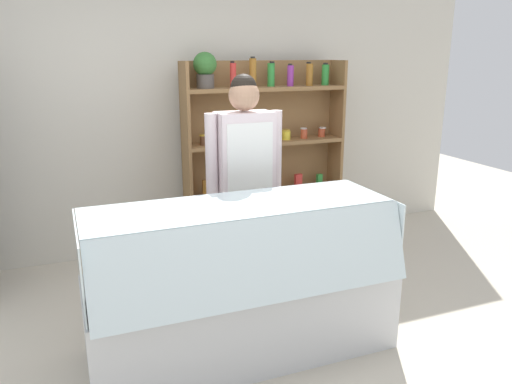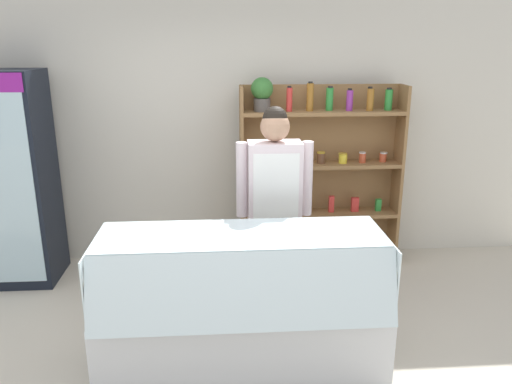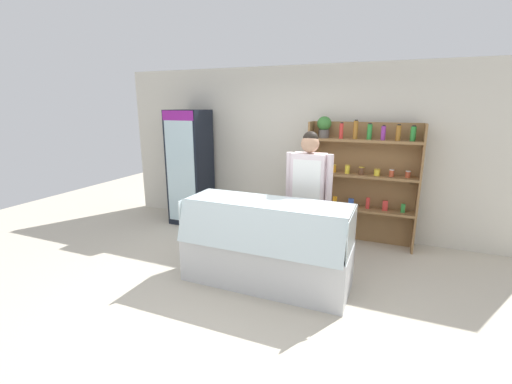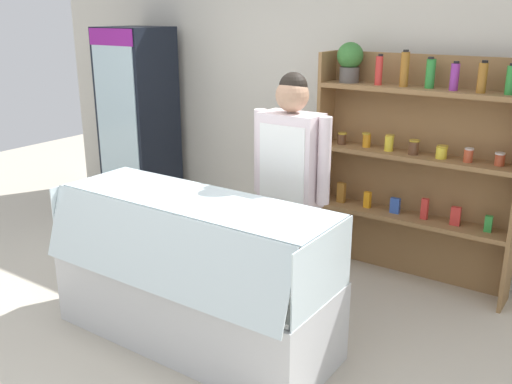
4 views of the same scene
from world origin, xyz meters
The scene contains 6 objects.
ground_plane centered at (0.00, 0.00, 0.00)m, with size 12.00×12.00×0.00m, color beige.
back_wall centered at (0.00, 2.08, 1.35)m, with size 6.80×0.10×2.70m, color beige.
drinks_fridge centered at (-1.96, 1.61, 1.00)m, with size 0.64×0.61×2.01m.
shelving_unit centered at (0.92, 1.78, 1.06)m, with size 1.61×0.29×1.92m.
deli_display_case centered at (0.09, 0.05, 0.31)m, with size 1.95×0.80×1.01m.
shop_clerk centered at (0.39, 0.79, 1.06)m, with size 0.61×0.25×1.77m.
Camera 3 is at (1.43, -3.47, 2.09)m, focal length 24.00 mm.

